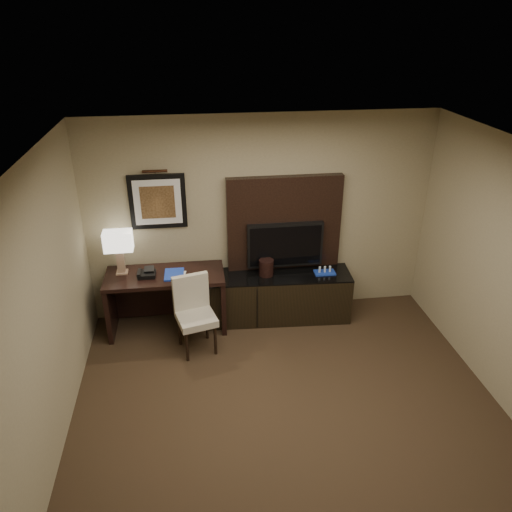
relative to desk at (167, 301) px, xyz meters
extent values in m
cube|color=#302216|center=(1.28, -2.15, -0.40)|extent=(4.50, 5.00, 0.01)
cube|color=silver|center=(1.28, -2.15, 2.30)|extent=(4.50, 5.00, 0.01)
cube|color=#978B66|center=(1.28, 0.35, 0.95)|extent=(4.50, 0.01, 2.70)
cube|color=#978B66|center=(-0.97, -2.15, 0.95)|extent=(0.01, 5.00, 2.70)
cube|color=black|center=(0.00, 0.00, 0.00)|extent=(1.50, 0.65, 0.80)
cube|color=black|center=(1.47, 0.05, -0.07)|extent=(1.94, 0.64, 0.66)
cube|color=black|center=(1.58, 0.29, 0.87)|extent=(1.50, 0.12, 1.30)
cube|color=black|center=(1.58, 0.19, 0.62)|extent=(1.00, 0.08, 0.60)
cube|color=black|center=(-0.02, 0.33, 1.25)|extent=(0.70, 0.04, 0.70)
cylinder|color=#3B2012|center=(-0.02, 0.29, 1.65)|extent=(0.04, 0.04, 0.30)
cube|color=#1A39AE|center=(0.12, -0.04, 0.41)|extent=(0.25, 0.33, 0.02)
imported|color=gray|center=(0.10, -0.06, 0.51)|extent=(0.16, 0.05, 0.21)
cylinder|color=black|center=(1.31, 0.07, 0.37)|extent=(0.21, 0.21, 0.22)
camera|label=1|loc=(0.39, -5.64, 3.39)|focal=35.00mm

